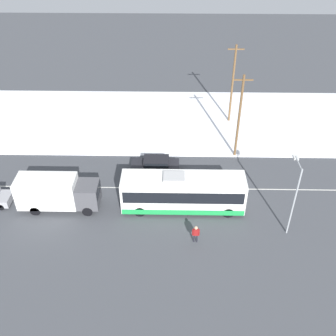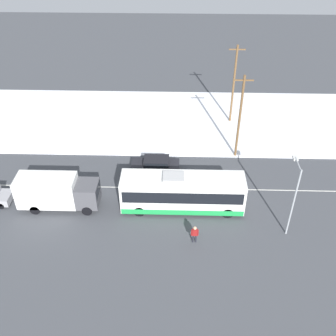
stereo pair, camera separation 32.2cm
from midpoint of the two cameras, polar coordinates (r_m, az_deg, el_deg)
ground_plane at (r=37.27m, az=4.25°, el=-2.99°), size 120.00×120.00×0.00m
snow_lot at (r=47.95m, az=3.62°, el=6.94°), size 80.00×15.35×0.12m
lane_marking_center at (r=37.26m, az=4.25°, el=-2.99°), size 60.00×0.12×0.00m
city_bus at (r=34.06m, az=1.91°, el=-3.57°), size 10.60×2.57×3.52m
box_truck at (r=35.46m, az=-16.13°, el=-3.37°), size 7.03×2.30×3.14m
sedan_car at (r=38.88m, az=-2.04°, el=0.54°), size 4.74×1.80×1.51m
pedestrian_at_stop at (r=31.54m, az=3.76°, el=-9.34°), size 0.61×0.27×1.70m
streetlamp at (r=31.94m, az=17.63°, el=-3.12°), size 0.36×2.19×6.53m
utility_pole_roadside at (r=39.69m, az=10.07°, el=7.41°), size 1.80×0.24×9.04m
utility_pole_snowlot at (r=46.14m, az=9.14°, el=12.00°), size 1.80×0.24×9.34m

